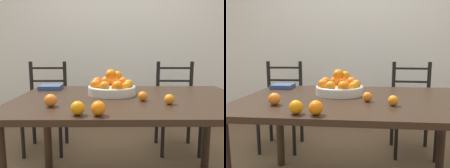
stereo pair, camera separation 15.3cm
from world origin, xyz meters
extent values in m
cube|color=silver|center=(0.00, 1.58, 1.30)|extent=(8.00, 0.06, 2.60)
cube|color=black|center=(0.00, 0.00, 0.75)|extent=(1.63, 1.01, 0.03)
cylinder|color=black|center=(-0.73, 0.43, 0.36)|extent=(0.07, 0.07, 0.73)
cylinder|color=black|center=(0.73, 0.43, 0.36)|extent=(0.07, 0.07, 0.73)
cylinder|color=beige|center=(-0.14, 0.13, 0.79)|extent=(0.36, 0.36, 0.05)
torus|color=beige|center=(-0.14, 0.13, 0.82)|extent=(0.36, 0.36, 0.02)
sphere|color=orange|center=(-0.02, 0.12, 0.84)|extent=(0.07, 0.07, 0.07)
sphere|color=orange|center=(-0.06, 0.22, 0.84)|extent=(0.08, 0.08, 0.08)
sphere|color=orange|center=(-0.14, 0.25, 0.84)|extent=(0.07, 0.07, 0.07)
sphere|color=orange|center=(-0.19, 0.24, 0.85)|extent=(0.08, 0.08, 0.08)
sphere|color=orange|center=(-0.26, 0.18, 0.85)|extent=(0.08, 0.08, 0.08)
sphere|color=orange|center=(-0.26, 0.09, 0.84)|extent=(0.08, 0.08, 0.08)
sphere|color=orange|center=(-0.20, 0.01, 0.84)|extent=(0.07, 0.07, 0.07)
sphere|color=orange|center=(-0.11, 0.01, 0.84)|extent=(0.08, 0.08, 0.08)
sphere|color=orange|center=(-0.04, 0.06, 0.84)|extent=(0.06, 0.06, 0.06)
sphere|color=orange|center=(-0.10, 0.14, 0.90)|extent=(0.07, 0.07, 0.07)
sphere|color=orange|center=(-0.15, 0.13, 0.91)|extent=(0.08, 0.08, 0.08)
sphere|color=orange|center=(-0.15, 0.12, 0.91)|extent=(0.08, 0.08, 0.08)
sphere|color=orange|center=(0.21, -0.20, 0.79)|extent=(0.06, 0.06, 0.06)
sphere|color=orange|center=(-0.50, -0.25, 0.80)|extent=(0.07, 0.07, 0.07)
sphere|color=orange|center=(-0.32, -0.42, 0.80)|extent=(0.07, 0.07, 0.07)
sphere|color=orange|center=(0.06, -0.10, 0.79)|extent=(0.06, 0.06, 0.06)
sphere|color=orange|center=(-0.21, -0.43, 0.80)|extent=(0.07, 0.07, 0.07)
cylinder|color=black|center=(-1.04, 0.62, 0.22)|extent=(0.04, 0.04, 0.45)
cylinder|color=black|center=(-0.66, 0.63, 0.22)|extent=(0.04, 0.04, 0.45)
cylinder|color=black|center=(-1.06, 0.98, 0.49)|extent=(0.04, 0.04, 0.97)
cylinder|color=black|center=(-0.68, 0.99, 0.49)|extent=(0.04, 0.04, 0.97)
cube|color=black|center=(-0.86, 0.80, 0.46)|extent=(0.43, 0.42, 0.04)
cylinder|color=black|center=(-0.87, 0.98, 0.60)|extent=(0.38, 0.04, 0.02)
cylinder|color=black|center=(-0.87, 0.98, 0.75)|extent=(0.38, 0.04, 0.02)
cylinder|color=black|center=(-0.87, 0.98, 0.90)|extent=(0.38, 0.04, 0.02)
cylinder|color=black|center=(0.38, 0.63, 0.22)|extent=(0.04, 0.04, 0.45)
cylinder|color=black|center=(0.76, 0.62, 0.22)|extent=(0.04, 0.04, 0.45)
cylinder|color=black|center=(0.39, 0.99, 0.49)|extent=(0.04, 0.04, 0.97)
cylinder|color=black|center=(0.77, 0.98, 0.49)|extent=(0.04, 0.04, 0.97)
cube|color=black|center=(0.57, 0.80, 0.46)|extent=(0.43, 0.41, 0.04)
cylinder|color=black|center=(0.58, 0.98, 0.60)|extent=(0.38, 0.04, 0.02)
cylinder|color=black|center=(0.58, 0.98, 0.75)|extent=(0.38, 0.04, 0.02)
cylinder|color=black|center=(0.58, 0.98, 0.90)|extent=(0.38, 0.04, 0.02)
cube|color=#334770|center=(-0.66, 0.36, 0.78)|extent=(0.18, 0.18, 0.03)
camera|label=1|loc=(-0.15, -1.49, 1.08)|focal=35.00mm
camera|label=2|loc=(0.00, -1.49, 1.08)|focal=35.00mm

